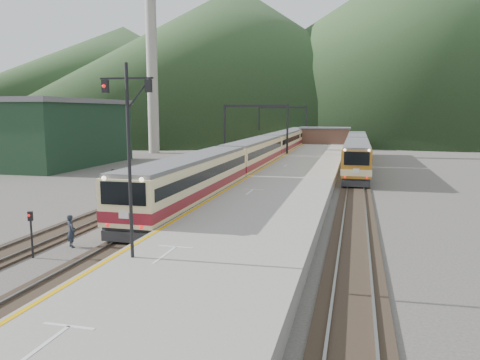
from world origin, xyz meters
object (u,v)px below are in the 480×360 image
(main_train, at_px, (271,147))
(second_train, at_px, (357,152))
(worker, at_px, (71,231))
(signal_mast, at_px, (129,142))

(main_train, height_order, second_train, main_train)
(main_train, xyz_separation_m, worker, (-2.70, -42.57, -1.24))
(second_train, distance_m, worker, 42.90)
(signal_mast, relative_size, worker, 4.58)
(main_train, height_order, signal_mast, signal_mast)
(signal_mast, distance_m, worker, 8.10)
(main_train, bearing_deg, signal_mast, -86.75)
(main_train, relative_size, worker, 49.00)
(main_train, xyz_separation_m, second_train, (11.50, -2.10, -0.22))
(main_train, xyz_separation_m, signal_mast, (2.62, -46.22, 3.64))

